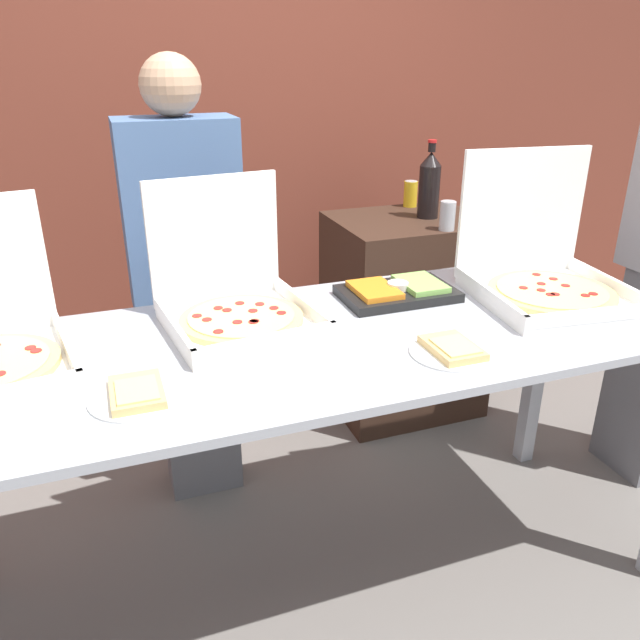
{
  "coord_description": "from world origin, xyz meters",
  "views": [
    {
      "loc": [
        -0.55,
        -1.5,
        1.66
      ],
      "look_at": [
        0.0,
        0.0,
        0.97
      ],
      "focal_mm": 35.0,
      "sensor_mm": 36.0,
      "label": 1
    }
  ],
  "objects": [
    {
      "name": "ground_plane",
      "position": [
        0.0,
        0.0,
        0.0
      ],
      "size": [
        16.0,
        16.0,
        0.0
      ],
      "primitive_type": "plane",
      "color": "slate"
    },
    {
      "name": "brick_wall_behind",
      "position": [
        0.0,
        1.7,
        1.4
      ],
      "size": [
        10.0,
        0.06,
        2.8
      ],
      "color": "brown",
      "rests_on": "ground_plane"
    },
    {
      "name": "buffet_table",
      "position": [
        0.0,
        0.0,
        0.81
      ],
      "size": [
        2.27,
        0.81,
        0.92
      ],
      "color": "#A8AAB2",
      "rests_on": "ground_plane"
    },
    {
      "name": "pizza_box_far_right",
      "position": [
        -0.2,
        0.18,
        0.99
      ],
      "size": [
        0.45,
        0.47,
        0.41
      ],
      "rotation": [
        0.0,
        0.0,
        0.12
      ],
      "color": "white",
      "rests_on": "buffet_table"
    },
    {
      "name": "pizza_box_far_left",
      "position": [
        0.8,
        0.06,
        1.0
      ],
      "size": [
        0.5,
        0.52,
        0.45
      ],
      "rotation": [
        0.0,
        0.0,
        -0.11
      ],
      "color": "white",
      "rests_on": "buffet_table"
    },
    {
      "name": "paper_plate_front_right",
      "position": [
        0.29,
        -0.22,
        0.93
      ],
      "size": [
        0.23,
        0.23,
        0.03
      ],
      "color": "white",
      "rests_on": "buffet_table"
    },
    {
      "name": "paper_plate_front_left",
      "position": [
        -0.52,
        -0.18,
        0.93
      ],
      "size": [
        0.23,
        0.23,
        0.03
      ],
      "color": "white",
      "rests_on": "buffet_table"
    },
    {
      "name": "veggie_tray",
      "position": [
        0.34,
        0.19,
        0.94
      ],
      "size": [
        0.37,
        0.23,
        0.05
      ],
      "color": "black",
      "rests_on": "buffet_table"
    },
    {
      "name": "sideboard_podium",
      "position": [
        0.79,
        0.97,
        0.48
      ],
      "size": [
        0.69,
        0.55,
        0.96
      ],
      "color": "#382319",
      "rests_on": "ground_plane"
    },
    {
      "name": "soda_bottle",
      "position": [
        0.87,
        0.97,
        1.11
      ],
      "size": [
        0.1,
        0.1,
        0.34
      ],
      "color": "black",
      "rests_on": "sideboard_podium"
    },
    {
      "name": "soda_can_silver",
      "position": [
        0.84,
        0.74,
        1.02
      ],
      "size": [
        0.07,
        0.07,
        0.12
      ],
      "color": "silver",
      "rests_on": "sideboard_podium"
    },
    {
      "name": "soda_can_colored",
      "position": [
        0.9,
        1.19,
        1.02
      ],
      "size": [
        0.07,
        0.07,
        0.12
      ],
      "color": "gold",
      "rests_on": "sideboard_podium"
    },
    {
      "name": "person_guest_cap",
      "position": [
        -0.27,
        0.68,
        0.87
      ],
      "size": [
        0.4,
        0.22,
        1.66
      ],
      "rotation": [
        0.0,
        0.0,
        3.14
      ],
      "color": "slate",
      "rests_on": "ground_plane"
    }
  ]
}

